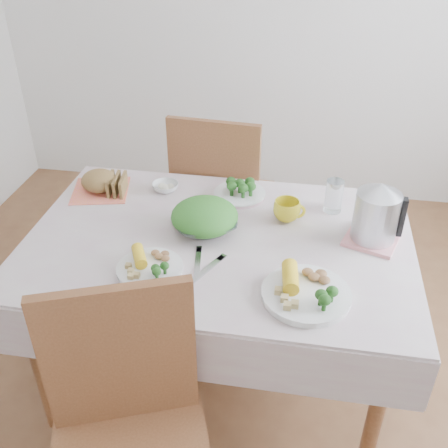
% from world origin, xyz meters
% --- Properties ---
extents(floor, '(3.60, 3.60, 0.00)m').
position_xyz_m(floor, '(0.00, 0.00, 0.00)').
color(floor, brown).
rests_on(floor, ground).
extents(dining_table, '(1.40, 0.90, 0.75)m').
position_xyz_m(dining_table, '(0.00, 0.00, 0.38)').
color(dining_table, brown).
rests_on(dining_table, floor).
extents(tablecloth, '(1.50, 1.00, 0.01)m').
position_xyz_m(tablecloth, '(0.00, 0.00, 0.76)').
color(tablecloth, beige).
rests_on(tablecloth, dining_table).
extents(chair_far, '(0.50, 0.50, 1.03)m').
position_xyz_m(chair_far, '(-0.10, 0.74, 0.46)').
color(chair_far, brown).
rests_on(chair_far, floor).
extents(salad_bowl, '(0.33, 0.33, 0.06)m').
position_xyz_m(salad_bowl, '(-0.06, 0.05, 0.79)').
color(salad_bowl, white).
rests_on(salad_bowl, tablecloth).
extents(dinner_plate_left, '(0.26, 0.26, 0.02)m').
position_xyz_m(dinner_plate_left, '(-0.20, -0.24, 0.77)').
color(dinner_plate_left, white).
rests_on(dinner_plate_left, tablecloth).
extents(dinner_plate_right, '(0.37, 0.37, 0.03)m').
position_xyz_m(dinner_plate_right, '(0.35, -0.29, 0.77)').
color(dinner_plate_right, white).
rests_on(dinner_plate_right, tablecloth).
extents(broccoli_plate, '(0.28, 0.28, 0.02)m').
position_xyz_m(broccoli_plate, '(0.04, 0.34, 0.77)').
color(broccoli_plate, beige).
rests_on(broccoli_plate, tablecloth).
extents(napkin, '(0.29, 0.29, 0.00)m').
position_xyz_m(napkin, '(-0.59, 0.28, 0.76)').
color(napkin, '#FC795D').
rests_on(napkin, tablecloth).
extents(bread_loaf, '(0.19, 0.18, 0.10)m').
position_xyz_m(bread_loaf, '(-0.59, 0.28, 0.82)').
color(bread_loaf, brown).
rests_on(bread_loaf, napkin).
extents(fruit_bowl, '(0.15, 0.15, 0.04)m').
position_xyz_m(fruit_bowl, '(-0.30, 0.33, 0.78)').
color(fruit_bowl, white).
rests_on(fruit_bowl, tablecloth).
extents(yellow_mug, '(0.13, 0.13, 0.09)m').
position_xyz_m(yellow_mug, '(0.25, 0.18, 0.81)').
color(yellow_mug, yellow).
rests_on(yellow_mug, tablecloth).
extents(glass_tumbler, '(0.08, 0.08, 0.14)m').
position_xyz_m(glass_tumbler, '(0.44, 0.29, 0.83)').
color(glass_tumbler, white).
rests_on(glass_tumbler, tablecloth).
extents(pink_tray, '(0.24, 0.24, 0.02)m').
position_xyz_m(pink_tray, '(0.59, 0.09, 0.77)').
color(pink_tray, pink).
rests_on(pink_tray, tablecloth).
extents(electric_kettle, '(0.19, 0.19, 0.24)m').
position_xyz_m(electric_kettle, '(0.59, 0.09, 0.88)').
color(electric_kettle, '#B2B5BA').
rests_on(electric_kettle, pink_tray).
extents(fork_left, '(0.05, 0.18, 0.00)m').
position_xyz_m(fork_left, '(-0.05, -0.16, 0.76)').
color(fork_left, silver).
rests_on(fork_left, tablecloth).
extents(fork_right, '(0.11, 0.18, 0.00)m').
position_xyz_m(fork_right, '(-0.00, -0.20, 0.76)').
color(fork_right, silver).
rests_on(fork_right, tablecloth).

